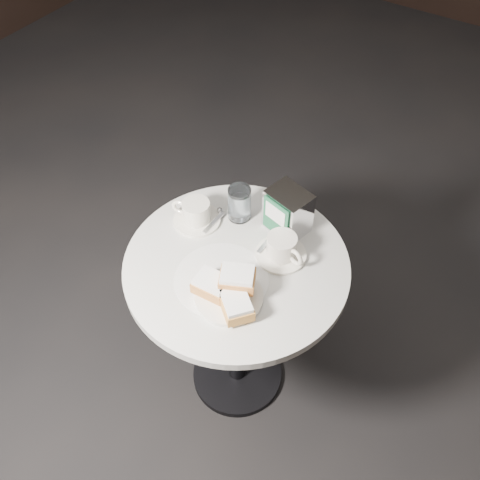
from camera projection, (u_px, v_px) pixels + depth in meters
The scene contains 9 objects.
ground at pixel (237, 375), 2.20m from camera, with size 7.00×7.00×0.00m, color black.
cafe_table at pixel (237, 299), 1.79m from camera, with size 0.70×0.70×0.74m.
sugar_spill at pixel (221, 279), 1.60m from camera, with size 0.28×0.28×0.00m, color white.
beignet_plate at pixel (229, 292), 1.53m from camera, with size 0.24×0.24×0.10m.
coffee_cup_left at pixel (196, 213), 1.73m from camera, with size 0.19×0.19×0.08m.
coffee_cup_right at pixel (282, 248), 1.63m from camera, with size 0.20×0.20×0.08m.
water_glass_left at pixel (239, 204), 1.73m from camera, with size 0.07×0.07×0.12m.
water_glass_right at pixel (282, 208), 1.72m from camera, with size 0.09×0.09×0.12m.
napkin_dispenser at pixel (287, 211), 1.68m from camera, with size 0.15×0.13×0.15m.
Camera 1 is at (0.57, -0.86, 2.03)m, focal length 40.00 mm.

